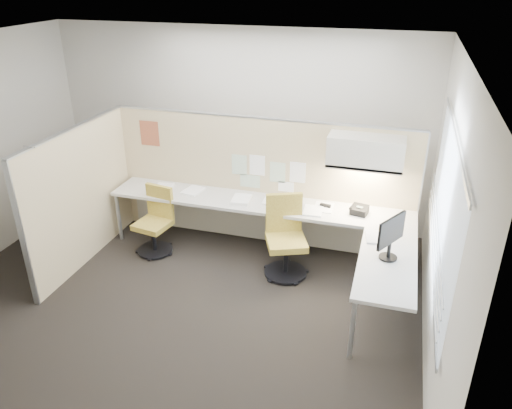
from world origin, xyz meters
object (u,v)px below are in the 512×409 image
(chair_left, at_px, (156,223))
(monitor, at_px, (391,235))
(chair_right, at_px, (285,239))
(desk, at_px, (280,219))
(phone, at_px, (359,210))

(chair_left, bearing_deg, monitor, -1.08)
(chair_right, bearing_deg, desk, 94.97)
(desk, height_order, chair_left, chair_left)
(desk, xyz_separation_m, monitor, (1.37, -0.80, 0.41))
(desk, distance_m, monitor, 1.64)
(desk, relative_size, monitor, 8.28)
(monitor, bearing_deg, phone, 51.98)
(monitor, relative_size, phone, 1.99)
(phone, bearing_deg, chair_right, -140.55)
(chair_right, relative_size, monitor, 2.07)
(chair_right, height_order, monitor, monitor)
(monitor, bearing_deg, chair_left, 108.54)
(desk, height_order, monitor, monitor)
(desk, xyz_separation_m, chair_left, (-1.64, -0.23, -0.19))
(desk, xyz_separation_m, chair_right, (0.14, -0.26, -0.13))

